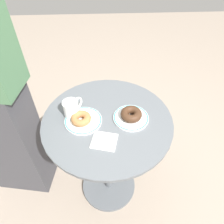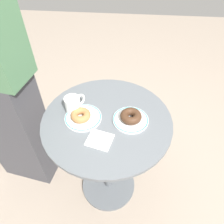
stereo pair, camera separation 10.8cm
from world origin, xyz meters
TOP-DOWN VIEW (x-y plane):
  - ground_plane at (0.00, 0.00)m, footprint 7.00×7.00m
  - cafe_table at (0.00, 0.00)m, footprint 0.68×0.68m
  - plate_left at (-0.12, -0.01)m, footprint 0.19×0.19m
  - plate_right at (0.12, -0.00)m, footprint 0.19×0.19m
  - donut_cinnamon at (-0.13, -0.02)m, footprint 0.12×0.12m
  - donut_chocolate at (0.12, -0.00)m, footprint 0.13×0.13m
  - paper_napkin at (-0.02, -0.14)m, footprint 0.14×0.13m
  - coffee_mug at (-0.18, 0.04)m, footprint 0.10×0.11m

SIDE VIEW (x-z plane):
  - ground_plane at x=0.00m, z-range -0.02..0.00m
  - cafe_table at x=0.00m, z-range 0.11..0.88m
  - paper_napkin at x=-0.02m, z-range 0.77..0.77m
  - plate_right at x=0.12m, z-range 0.77..0.78m
  - plate_left at x=-0.12m, z-range 0.77..0.78m
  - donut_cinnamon at x=-0.13m, z-range 0.78..0.81m
  - donut_chocolate at x=0.12m, z-range 0.78..0.82m
  - coffee_mug at x=-0.18m, z-range 0.77..0.86m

